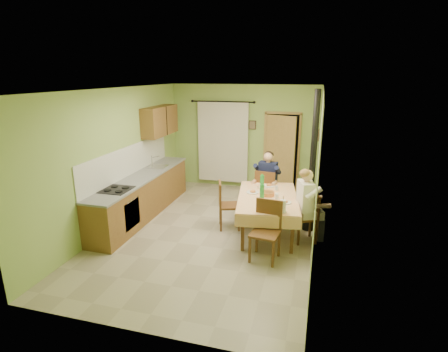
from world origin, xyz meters
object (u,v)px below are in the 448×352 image
(stove_flue, at_px, (311,181))
(dining_table, at_px, (267,214))
(chair_near, at_px, (265,243))
(man_right, at_px, (307,197))
(man_far, at_px, (267,175))
(chair_left, at_px, (229,214))
(chair_right, at_px, (305,227))
(chair_far, at_px, (266,200))

(stove_flue, bearing_deg, dining_table, -155.78)
(chair_near, bearing_deg, man_right, -118.30)
(man_right, bearing_deg, stove_flue, -26.09)
(man_far, bearing_deg, dining_table, -73.13)
(chair_near, xyz_separation_m, chair_left, (-0.92, 1.08, -0.00))
(man_right, xyz_separation_m, stove_flue, (0.05, 0.55, 0.15))
(man_right, relative_size, stove_flue, 0.50)
(chair_near, height_order, chair_right, chair_near)
(dining_table, bearing_deg, stove_flue, 15.34)
(chair_far, bearing_deg, man_far, 90.00)
(chair_far, xyz_separation_m, man_right, (0.92, -1.22, 0.59))
(chair_left, distance_m, man_right, 1.66)
(man_right, bearing_deg, dining_table, 55.24)
(dining_table, distance_m, chair_far, 1.04)
(chair_near, relative_size, man_far, 0.74)
(dining_table, height_order, chair_far, chair_far)
(dining_table, distance_m, chair_right, 0.79)
(dining_table, relative_size, chair_right, 2.18)
(man_right, bearing_deg, chair_far, 16.38)
(chair_far, xyz_separation_m, chair_left, (-0.63, -1.01, -0.00))
(dining_table, xyz_separation_m, chair_right, (0.76, -0.18, -0.09))
(dining_table, height_order, stove_flue, stove_flue)
(chair_right, height_order, chair_left, chair_left)
(chair_near, bearing_deg, dining_table, -75.92)
(chair_near, distance_m, man_right, 1.22)
(dining_table, height_order, chair_near, chair_near)
(man_right, bearing_deg, chair_near, 123.88)
(dining_table, height_order, chair_right, chair_right)
(stove_flue, bearing_deg, man_right, -95.44)
(dining_table, height_order, chair_left, chair_left)
(chair_far, relative_size, chair_left, 1.04)
(chair_left, bearing_deg, dining_table, 70.67)
(dining_table, relative_size, chair_far, 2.02)
(man_far, xyz_separation_m, man_right, (0.92, -1.23, 0.00))
(dining_table, xyz_separation_m, chair_far, (-0.17, 1.03, -0.09))
(chair_left, distance_m, stove_flue, 1.79)
(chair_near, xyz_separation_m, stove_flue, (0.67, 1.42, 0.73))
(chair_far, bearing_deg, dining_table, -72.88)
(chair_right, distance_m, man_right, 0.59)
(man_far, bearing_deg, stove_flue, -27.33)
(chair_far, relative_size, stove_flue, 0.36)
(chair_right, height_order, man_far, man_far)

